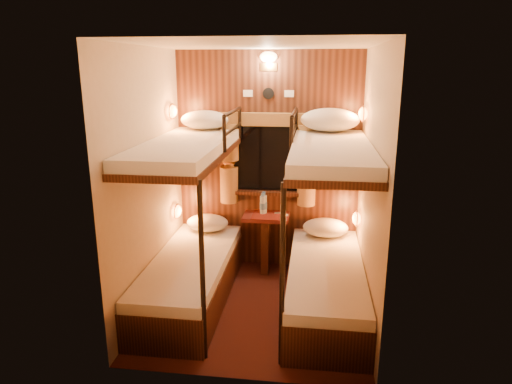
# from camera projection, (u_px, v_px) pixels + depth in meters

# --- Properties ---
(floor) EXTENTS (2.10, 2.10, 0.00)m
(floor) POSITION_uv_depth(u_px,v_px,m) (256.00, 307.00, 4.37)
(floor) COLOR #3D1610
(floor) RESTS_ON ground
(ceiling) EXTENTS (2.10, 2.10, 0.00)m
(ceiling) POSITION_uv_depth(u_px,v_px,m) (256.00, 44.00, 3.73)
(ceiling) COLOR silver
(ceiling) RESTS_ON wall_back
(wall_back) EXTENTS (2.40, 0.00, 2.40)m
(wall_back) POSITION_uv_depth(u_px,v_px,m) (268.00, 162.00, 5.05)
(wall_back) COLOR #C6B293
(wall_back) RESTS_ON floor
(wall_front) EXTENTS (2.40, 0.00, 2.40)m
(wall_front) POSITION_uv_depth(u_px,v_px,m) (236.00, 225.00, 3.05)
(wall_front) COLOR #C6B293
(wall_front) RESTS_ON floor
(wall_left) EXTENTS (0.00, 2.40, 2.40)m
(wall_left) POSITION_uv_depth(u_px,v_px,m) (148.00, 182.00, 4.17)
(wall_left) COLOR #C6B293
(wall_left) RESTS_ON floor
(wall_right) EXTENTS (0.00, 2.40, 2.40)m
(wall_right) POSITION_uv_depth(u_px,v_px,m) (371.00, 190.00, 3.93)
(wall_right) COLOR #C6B293
(wall_right) RESTS_ON floor
(back_panel) EXTENTS (2.00, 0.03, 2.40)m
(back_panel) POSITION_uv_depth(u_px,v_px,m) (268.00, 163.00, 5.04)
(back_panel) COLOR black
(back_panel) RESTS_ON floor
(bunk_left) EXTENTS (0.72, 1.90, 1.82)m
(bunk_left) POSITION_uv_depth(u_px,v_px,m) (190.00, 247.00, 4.37)
(bunk_left) COLOR black
(bunk_left) RESTS_ON floor
(bunk_right) EXTENTS (0.72, 1.90, 1.82)m
(bunk_right) POSITION_uv_depth(u_px,v_px,m) (327.00, 254.00, 4.21)
(bunk_right) COLOR black
(bunk_right) RESTS_ON floor
(window) EXTENTS (1.00, 0.12, 0.79)m
(window) POSITION_uv_depth(u_px,v_px,m) (268.00, 165.00, 5.02)
(window) COLOR black
(window) RESTS_ON back_panel
(curtains) EXTENTS (1.10, 0.22, 1.00)m
(curtains) POSITION_uv_depth(u_px,v_px,m) (268.00, 158.00, 4.96)
(curtains) COLOR brown
(curtains) RESTS_ON back_panel
(back_fixtures) EXTENTS (0.54, 0.09, 0.48)m
(back_fixtures) POSITION_uv_depth(u_px,v_px,m) (268.00, 64.00, 4.73)
(back_fixtures) COLOR black
(back_fixtures) RESTS_ON back_panel
(reading_lamps) EXTENTS (2.00, 0.20, 1.25)m
(reading_lamps) POSITION_uv_depth(u_px,v_px,m) (265.00, 165.00, 4.71)
(reading_lamps) COLOR orange
(reading_lamps) RESTS_ON wall_left
(table) EXTENTS (0.50, 0.34, 0.66)m
(table) POSITION_uv_depth(u_px,v_px,m) (266.00, 235.00, 5.07)
(table) COLOR #511712
(table) RESTS_ON floor
(bottle_left) EXTENTS (0.07, 0.07, 0.25)m
(bottle_left) POSITION_uv_depth(u_px,v_px,m) (264.00, 204.00, 5.05)
(bottle_left) COLOR #99BFE5
(bottle_left) RESTS_ON table
(bottle_right) EXTENTS (0.07, 0.07, 0.24)m
(bottle_right) POSITION_uv_depth(u_px,v_px,m) (263.00, 205.00, 5.03)
(bottle_right) COLOR #99BFE5
(bottle_right) RESTS_ON table
(sachet_a) EXTENTS (0.07, 0.05, 0.01)m
(sachet_a) POSITION_uv_depth(u_px,v_px,m) (285.00, 215.00, 5.01)
(sachet_a) COLOR silver
(sachet_a) RESTS_ON table
(sachet_b) EXTENTS (0.09, 0.07, 0.01)m
(sachet_b) POSITION_uv_depth(u_px,v_px,m) (278.00, 213.00, 5.07)
(sachet_b) COLOR silver
(sachet_b) RESTS_ON table
(pillow_lower_left) EXTENTS (0.46, 0.33, 0.18)m
(pillow_lower_left) POSITION_uv_depth(u_px,v_px,m) (208.00, 223.00, 5.07)
(pillow_lower_left) COLOR silver
(pillow_lower_left) RESTS_ON bunk_left
(pillow_lower_right) EXTENTS (0.49, 0.35, 0.19)m
(pillow_lower_right) POSITION_uv_depth(u_px,v_px,m) (325.00, 228.00, 4.91)
(pillow_lower_right) COLOR silver
(pillow_lower_right) RESTS_ON bunk_right
(pillow_upper_left) EXTENTS (0.50, 0.36, 0.20)m
(pillow_upper_left) POSITION_uv_depth(u_px,v_px,m) (205.00, 120.00, 4.78)
(pillow_upper_left) COLOR silver
(pillow_upper_left) RESTS_ON bunk_left
(pillow_upper_right) EXTENTS (0.60, 0.43, 0.23)m
(pillow_upper_right) POSITION_uv_depth(u_px,v_px,m) (330.00, 120.00, 4.61)
(pillow_upper_right) COLOR silver
(pillow_upper_right) RESTS_ON bunk_right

